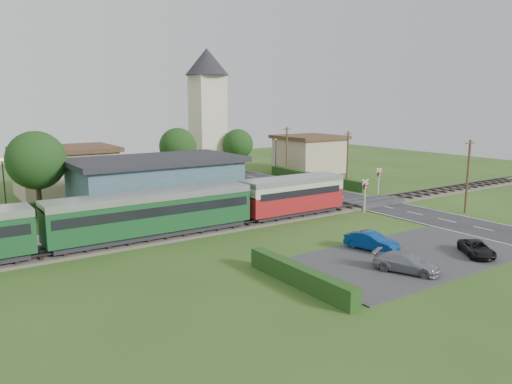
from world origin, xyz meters
TOP-DOWN VIEW (x-y plane):
  - ground at (0.00, 0.00)m, footprint 120.00×120.00m
  - railway_track at (0.00, 2.00)m, footprint 76.00×3.20m
  - road at (10.00, 0.00)m, footprint 6.00×70.00m
  - car_park at (-1.50, -12.00)m, footprint 17.00×9.00m
  - crossing_deck at (10.00, 2.00)m, footprint 6.20×3.40m
  - platform at (-10.00, 5.20)m, footprint 30.00×3.00m
  - equipment_hut at (-18.00, 5.20)m, footprint 2.30×2.30m
  - station_building at (-10.00, 10.99)m, footprint 16.00×9.00m
  - train at (-17.33, 2.00)m, footprint 43.20×2.90m
  - church_tower at (5.00, 28.00)m, footprint 6.00×6.00m
  - house_west at (-15.00, 25.00)m, footprint 10.80×8.80m
  - house_east at (20.00, 24.00)m, footprint 8.80×8.80m
  - hedge_carpark at (-11.00, -12.00)m, footprint 0.80×9.00m
  - hedge_roadside at (14.20, 16.00)m, footprint 0.80×18.00m
  - hedge_station at (-10.00, 15.50)m, footprint 22.00×0.80m
  - tree_a at (-20.00, 14.00)m, footprint 5.20×5.20m
  - tree_b at (-2.00, 23.00)m, footprint 4.60×4.60m
  - tree_c at (8.00, 25.00)m, footprint 4.20×4.20m
  - utility_pole_b at (14.20, -6.00)m, footprint 1.40×0.22m
  - utility_pole_c at (14.20, 10.00)m, footprint 1.40×0.22m
  - utility_pole_d at (14.20, 22.00)m, footprint 1.40×0.22m
  - crossing_signal_near at (6.40, -0.41)m, footprint 0.84×0.28m
  - crossing_signal_far at (13.60, 4.39)m, footprint 0.84×0.28m
  - streetlamp_west at (-22.00, 20.00)m, footprint 0.30×0.30m
  - streetlamp_east at (16.00, 27.00)m, footprint 0.30×0.30m
  - car_on_road at (10.63, 15.44)m, footprint 3.59×1.79m
  - car_park_blue at (-2.40, -9.50)m, footprint 2.23×4.08m
  - car_park_silver at (-4.08, -13.97)m, footprint 3.19×4.39m
  - car_park_dark at (2.64, -14.50)m, footprint 3.50×3.85m
  - pedestrian_near at (-2.23, 4.47)m, footprint 0.74×0.53m
  - pedestrian_far at (-14.76, 5.52)m, footprint 0.78×0.87m

SIDE VIEW (x-z plane):
  - ground at x=0.00m, z-range 0.00..0.00m
  - road at x=10.00m, z-range 0.00..0.05m
  - car_park at x=-1.50m, z-range 0.00..0.08m
  - railway_track at x=0.00m, z-range -0.13..0.36m
  - crossing_deck at x=10.00m, z-range 0.00..0.45m
  - platform at x=-10.00m, z-range 0.00..0.45m
  - car_park_dark at x=2.64m, z-range 0.08..1.08m
  - hedge_carpark at x=-11.00m, z-range 0.00..1.20m
  - hedge_roadside at x=14.20m, z-range 0.00..1.20m
  - car_on_road at x=10.63m, z-range 0.05..1.22m
  - hedge_station at x=-10.00m, z-range 0.00..1.30m
  - car_park_silver at x=-4.08m, z-range 0.08..1.26m
  - car_park_blue at x=-2.40m, z-range 0.08..1.36m
  - pedestrian_far at x=-14.76m, z-range 0.45..1.94m
  - pedestrian_near at x=-2.23m, z-range 0.45..2.35m
  - equipment_hut at x=-18.00m, z-range 0.47..3.02m
  - crossing_signal_near at x=6.40m, z-range 0.50..3.78m
  - crossing_signal_far at x=13.60m, z-range 0.50..3.78m
  - train at x=-17.33m, z-range 0.48..3.88m
  - station_building at x=-10.00m, z-range 0.04..5.34m
  - house_west at x=-15.00m, z-range 0.04..5.54m
  - house_east at x=20.00m, z-range 0.05..5.55m
  - streetlamp_west at x=-22.00m, z-range 0.46..5.62m
  - streetlamp_east at x=16.00m, z-range 0.46..5.62m
  - utility_pole_b at x=14.20m, z-range 0.13..7.13m
  - utility_pole_c at x=14.20m, z-range 0.13..7.13m
  - utility_pole_d at x=14.20m, z-range 0.13..7.13m
  - tree_c at x=8.00m, z-range 1.26..8.04m
  - tree_b at x=-2.00m, z-range 1.35..8.69m
  - tree_a at x=-20.00m, z-range 1.38..9.38m
  - church_tower at x=5.00m, z-range 1.43..19.03m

